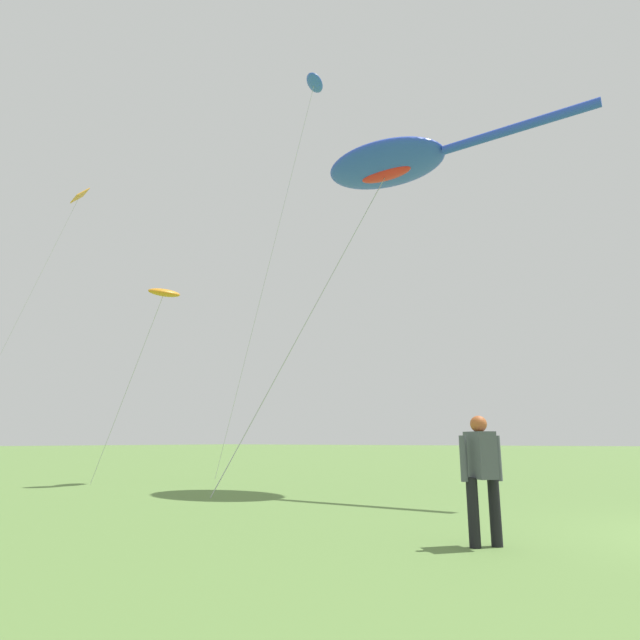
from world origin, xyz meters
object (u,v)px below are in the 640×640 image
(big_show_kite, at_px, (390,164))
(small_kite_bird_shape, at_px, (314,86))
(person_redhead_woman, at_px, (481,469))
(small_kite_stunt_black, at_px, (164,294))
(small_kite_box_yellow, at_px, (75,206))

(big_show_kite, xyz_separation_m, small_kite_bird_shape, (2.10, 4.36, 5.97))
(big_show_kite, bearing_deg, person_redhead_woman, 123.17)
(person_redhead_woman, height_order, small_kite_bird_shape, small_kite_bird_shape)
(big_show_kite, bearing_deg, small_kite_stunt_black, 18.77)
(person_redhead_woman, distance_m, small_kite_box_yellow, 28.46)
(big_show_kite, distance_m, person_redhead_woman, 12.10)
(big_show_kite, height_order, small_kite_box_yellow, small_kite_box_yellow)
(small_kite_stunt_black, xyz_separation_m, small_kite_box_yellow, (3.62, 12.23, 7.74))
(big_show_kite, relative_size, small_kite_stunt_black, 1.60)
(big_show_kite, relative_size, small_kite_bird_shape, 0.63)
(person_redhead_woman, height_order, small_kite_box_yellow, small_kite_box_yellow)
(person_redhead_woman, relative_size, small_kite_box_yellow, 0.11)
(small_kite_stunt_black, distance_m, small_kite_box_yellow, 14.92)
(small_kite_box_yellow, bearing_deg, small_kite_stunt_black, 74.25)
(person_redhead_woman, distance_m, small_kite_bird_shape, 19.49)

